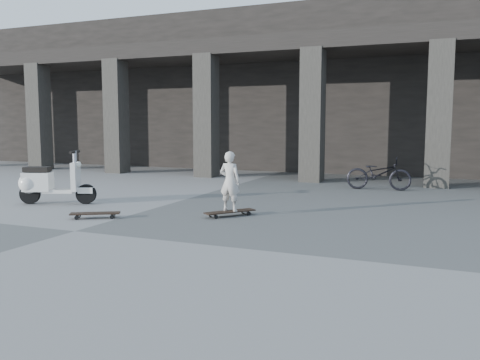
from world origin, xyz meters
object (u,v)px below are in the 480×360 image
at_px(longboard, 230,212).
at_px(scooter, 44,183).
at_px(skateboard_spare, 95,214).
at_px(child, 230,181).
at_px(bicycle, 379,173).

relative_size(longboard, scooter, 0.60).
bearing_deg(skateboard_spare, scooter, 125.26).
height_order(child, bicycle, child).
bearing_deg(child, bicycle, -109.16).
xyz_separation_m(skateboard_spare, bicycle, (4.35, 6.25, 0.36)).
relative_size(longboard, bicycle, 0.57).
xyz_separation_m(child, bicycle, (2.10, 5.07, -0.24)).
bearing_deg(longboard, bicycle, 14.47).
xyz_separation_m(longboard, child, (0.00, 0.00, 0.60)).
distance_m(skateboard_spare, scooter, 2.38).
bearing_deg(skateboard_spare, child, -2.70).
height_order(skateboard_spare, scooter, scooter).
bearing_deg(bicycle, scooter, 125.28).
xyz_separation_m(scooter, bicycle, (6.50, 5.28, -0.03)).
distance_m(longboard, scooter, 4.42).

